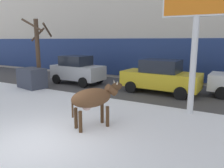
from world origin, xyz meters
The scene contains 8 objects.
ground_plane centered at (0.00, 0.00, 0.00)m, with size 120.00×120.00×0.00m, color white.
road_strip centered at (0.00, 8.13, 0.00)m, with size 60.00×5.60×0.01m, color #423F3F.
cow_brown centered at (0.73, 1.85, 0.99)m, with size 1.32×1.84×1.54m.
billboard centered at (3.30, 4.96, 4.31)m, with size 2.53×0.42×5.56m.
car_silver_hatchback centered at (-4.46, 7.62, 0.93)m, with size 3.58×2.05×1.86m.
car_yellow_sedan centered at (1.20, 7.74, 0.91)m, with size 4.28×2.14×1.84m.
bare_tree_right_lot centered at (-5.98, 5.74, 2.30)m, with size 1.62×1.82×4.14m.
dumpster centered at (-6.05, 5.15, 0.60)m, with size 1.70×1.10×1.20m, color #383D4C.
Camera 1 is at (4.68, -3.93, 2.88)m, focal length 35.02 mm.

